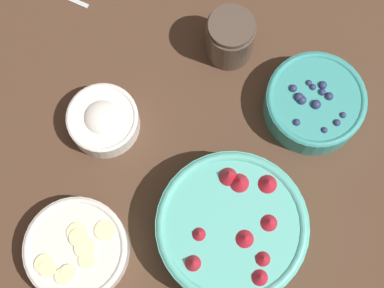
% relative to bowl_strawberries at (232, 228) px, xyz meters
% --- Properties ---
extents(ground_plane, '(4.00, 4.00, 0.00)m').
position_rel_bowl_strawberries_xyz_m(ground_plane, '(0.14, 0.03, -0.04)').
color(ground_plane, '#4C3323').
extents(bowl_strawberries, '(0.23, 0.23, 0.09)m').
position_rel_bowl_strawberries_xyz_m(bowl_strawberries, '(0.00, 0.00, 0.00)').
color(bowl_strawberries, '#56B7A8').
rests_on(bowl_strawberries, ground_plane).
extents(bowl_blueberries, '(0.16, 0.16, 0.06)m').
position_rel_bowl_strawberries_xyz_m(bowl_blueberries, '(0.19, -0.17, -0.01)').
color(bowl_blueberries, teal).
rests_on(bowl_blueberries, ground_plane).
extents(bowl_bananas, '(0.16, 0.16, 0.04)m').
position_rel_bowl_strawberries_xyz_m(bowl_bananas, '(0.00, 0.24, -0.02)').
color(bowl_bananas, silver).
rests_on(bowl_bananas, ground_plane).
extents(bowl_cream, '(0.12, 0.12, 0.05)m').
position_rel_bowl_strawberries_xyz_m(bowl_cream, '(0.21, 0.18, -0.02)').
color(bowl_cream, white).
rests_on(bowl_cream, ground_plane).
extents(jar_chocolate, '(0.08, 0.08, 0.09)m').
position_rel_bowl_strawberries_xyz_m(jar_chocolate, '(0.31, -0.04, -0.00)').
color(jar_chocolate, '#4C3D33').
rests_on(jar_chocolate, ground_plane).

